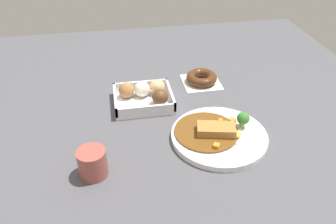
{
  "coord_description": "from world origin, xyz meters",
  "views": [
    {
      "loc": [
        0.14,
        0.83,
        0.63
      ],
      "look_at": [
        -0.01,
        -0.01,
        0.03
      ],
      "focal_mm": 35.96,
      "sensor_mm": 36.0,
      "label": 1
    }
  ],
  "objects_px": {
    "curry_plate": "(218,135)",
    "donut_box": "(145,96)",
    "chocolate_ring_donut": "(202,78)",
    "coffee_mug": "(93,163)"
  },
  "relations": [
    {
      "from": "curry_plate",
      "to": "donut_box",
      "type": "xyz_separation_m",
      "value": [
        0.19,
        -0.23,
        0.01
      ]
    },
    {
      "from": "chocolate_ring_donut",
      "to": "coffee_mug",
      "type": "height_order",
      "value": "coffee_mug"
    },
    {
      "from": "curry_plate",
      "to": "chocolate_ring_donut",
      "type": "distance_m",
      "value": 0.33
    },
    {
      "from": "chocolate_ring_donut",
      "to": "coffee_mug",
      "type": "bearing_deg",
      "value": 46.19
    },
    {
      "from": "donut_box",
      "to": "coffee_mug",
      "type": "relative_size",
      "value": 2.53
    },
    {
      "from": "curry_plate",
      "to": "donut_box",
      "type": "height_order",
      "value": "curry_plate"
    },
    {
      "from": "curry_plate",
      "to": "coffee_mug",
      "type": "bearing_deg",
      "value": 12.91
    },
    {
      "from": "donut_box",
      "to": "chocolate_ring_donut",
      "type": "distance_m",
      "value": 0.24
    },
    {
      "from": "coffee_mug",
      "to": "chocolate_ring_donut",
      "type": "bearing_deg",
      "value": -133.81
    },
    {
      "from": "curry_plate",
      "to": "chocolate_ring_donut",
      "type": "xyz_separation_m",
      "value": [
        -0.04,
        -0.33,
        0.0
      ]
    }
  ]
}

